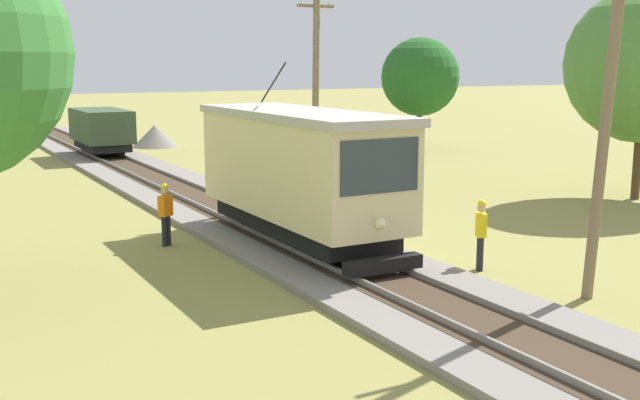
% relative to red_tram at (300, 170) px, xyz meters
% --- Properties ---
extents(red_tram, '(2.60, 8.54, 4.79)m').
position_rel_red_tram_xyz_m(red_tram, '(0.00, 0.00, 0.00)').
color(red_tram, beige).
rests_on(red_tram, rail_right).
extents(freight_car, '(2.40, 5.20, 2.31)m').
position_rel_red_tram_xyz_m(freight_car, '(-0.00, 23.21, -0.64)').
color(freight_car, '#384C33').
rests_on(freight_car, rail_right).
extents(utility_pole_near_tram, '(1.40, 0.66, 8.13)m').
position_rel_red_tram_xyz_m(utility_pole_near_tram, '(3.39, -7.35, 1.97)').
color(utility_pole_near_tram, '#7A664C').
rests_on(utility_pole_near_tram, ground).
extents(utility_pole_mid, '(1.40, 0.43, 7.97)m').
position_rel_red_tram_xyz_m(utility_pole_mid, '(3.39, 5.29, 1.89)').
color(utility_pole_mid, '#7A664C').
rests_on(utility_pole_mid, ground).
extents(gravel_pile, '(2.77, 2.77, 1.35)m').
position_rel_red_tram_xyz_m(gravel_pile, '(4.17, 27.36, -1.52)').
color(gravel_pile, gray).
rests_on(gravel_pile, ground).
extents(track_worker, '(0.41, 0.45, 1.78)m').
position_rel_red_tram_xyz_m(track_worker, '(2.85, -4.22, -1.21)').
color(track_worker, black).
rests_on(track_worker, ground).
extents(second_worker, '(0.45, 0.40, 1.78)m').
position_rel_red_tram_xyz_m(second_worker, '(-3.18, 2.04, -1.21)').
color(second_worker, black).
rests_on(second_worker, ground).
extents(tree_left_near, '(4.60, 4.60, 6.58)m').
position_rel_red_tram_xyz_m(tree_left_near, '(17.60, 18.52, 2.08)').
color(tree_left_near, '#4C3823').
rests_on(tree_left_near, ground).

